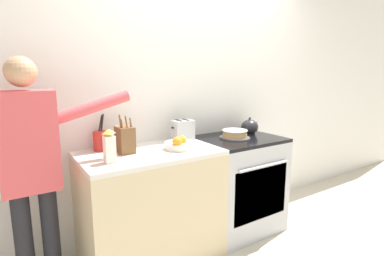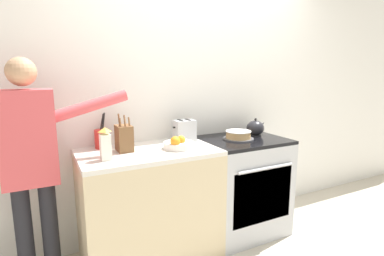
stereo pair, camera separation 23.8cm
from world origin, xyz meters
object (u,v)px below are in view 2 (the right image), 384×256
person_baker (31,157)px  layer_cake (238,135)px  stove_range (241,185)px  tea_kettle (255,128)px  toaster (184,131)px  knife_block (124,138)px  fruit_bowl (178,144)px  milk_carton (105,145)px  utensil_crock (102,139)px

person_baker → layer_cake: bearing=6.0°
stove_range → tea_kettle: size_ratio=4.39×
tea_kettle → toaster: size_ratio=1.05×
knife_block → person_baker: bearing=-175.4°
fruit_bowl → person_baker: 1.04m
toaster → tea_kettle: bearing=-6.5°
fruit_bowl → milk_carton: 0.59m
layer_cake → fruit_bowl: bearing=-174.6°
utensil_crock → milk_carton: utensil_crock is taller
milk_carton → utensil_crock: bearing=83.5°
knife_block → fruit_bowl: 0.43m
toaster → stove_range: bearing=-15.8°
utensil_crock → stove_range: bearing=-10.7°
knife_block → person_baker: person_baker is taller
stove_range → milk_carton: bearing=-174.6°
utensil_crock → milk_carton: (-0.04, -0.35, 0.03)m
layer_cake → toaster: size_ratio=1.43×
utensil_crock → fruit_bowl: size_ratio=1.18×
tea_kettle → knife_block: (-1.28, -0.00, 0.03)m
layer_cake → utensil_crock: 1.19m
milk_carton → toaster: bearing=20.1°
knife_block → fruit_bowl: bearing=-17.6°
stove_range → knife_block: (-1.08, 0.06, 0.56)m
layer_cake → milk_carton: size_ratio=1.21×
knife_block → utensil_crock: 0.22m
tea_kettle → utensil_crock: (-1.42, 0.16, 0.01)m
utensil_crock → fruit_bowl: bearing=-28.6°
layer_cake → tea_kettle: 0.26m
stove_range → person_baker: bearing=179.6°
stove_range → fruit_bowl: size_ratio=3.71×
tea_kettle → toaster: (-0.73, 0.08, 0.02)m
stove_range → toaster: size_ratio=4.62×
utensil_crock → person_baker: (-0.50, -0.22, -0.03)m
fruit_bowl → toaster: 0.27m
layer_cake → person_baker: (-1.67, 0.02, 0.01)m
utensil_crock → person_baker: 0.55m
toaster → fruit_bowl: bearing=-126.0°
tea_kettle → milk_carton: milk_carton is taller
tea_kettle → knife_block: bearing=-179.9°
layer_cake → tea_kettle: size_ratio=1.36×
stove_range → milk_carton: 1.39m
stove_range → toaster: 0.78m
layer_cake → utensil_crock: utensil_crock is taller
layer_cake → knife_block: 1.03m
stove_range → person_baker: 1.79m
tea_kettle → milk_carton: bearing=-172.7°
layer_cake → knife_block: bearing=176.2°
stove_range → layer_cake: layer_cake is taller
stove_range → person_baker: person_baker is taller
tea_kettle → knife_block: knife_block is taller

